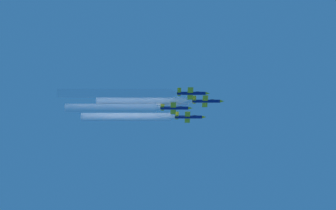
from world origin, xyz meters
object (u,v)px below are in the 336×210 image
(jet_left_wingman, at_px, (190,117))
(jet_right_wingman, at_px, (193,93))
(jet_lead, at_px, (207,101))
(jet_slot, at_px, (176,108))

(jet_left_wingman, distance_m, jet_right_wingman, 17.56)
(jet_lead, xyz_separation_m, jet_right_wingman, (8.73, -5.80, -1.87))
(jet_lead, height_order, jet_left_wingman, jet_lead)
(jet_left_wingman, xyz_separation_m, jet_right_wingman, (17.55, 0.62, -0.04))
(jet_lead, bearing_deg, jet_left_wingman, -143.93)
(jet_lead, bearing_deg, jet_slot, -88.57)
(jet_right_wingman, height_order, jet_slot, jet_right_wingman)
(jet_lead, relative_size, jet_slot, 1.00)
(jet_right_wingman, xyz_separation_m, jet_slot, (-8.43, -6.12, -1.31))
(jet_lead, xyz_separation_m, jet_slot, (0.30, -11.93, -3.19))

